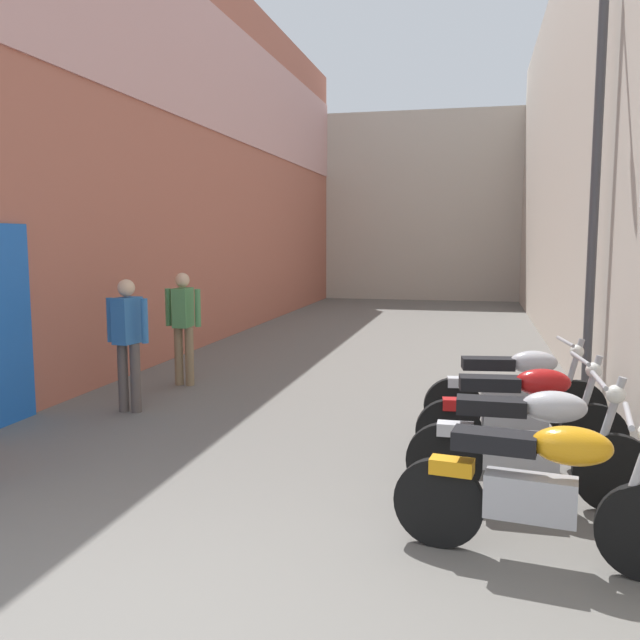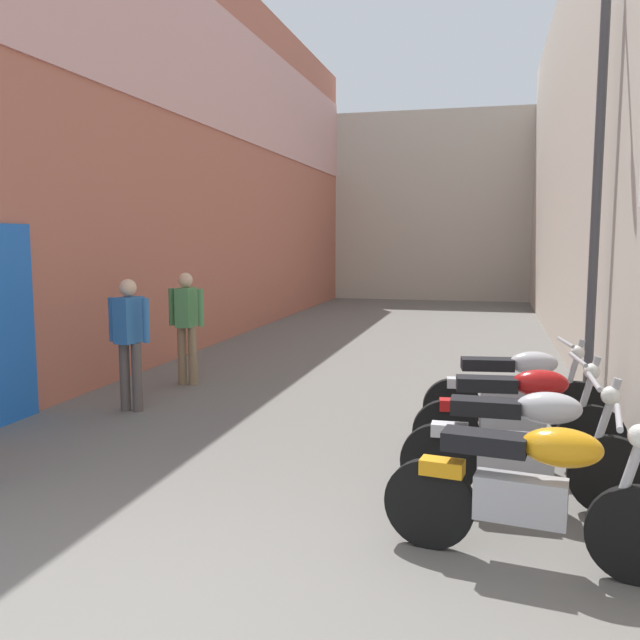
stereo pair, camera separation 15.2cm
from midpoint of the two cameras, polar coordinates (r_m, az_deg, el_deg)
name	(u,v)px [view 1 (the left image)]	position (r m, az deg, el deg)	size (l,w,h in m)	color
ground_plane	(359,365)	(10.92, 2.91, -3.83)	(35.69, 35.69, 0.00)	#66635E
building_left	(207,153)	(13.69, -9.94, 13.80)	(0.45, 19.69, 7.32)	#B76651
building_right	(573,148)	(12.74, 20.33, 13.51)	(0.45, 19.69, 7.18)	beige
building_far_end	(424,208)	(23.51, 8.60, 9.41)	(9.37, 2.00, 6.16)	beige
motorcycle_nearest	(541,486)	(4.51, 17.28, -13.33)	(1.84, 0.58, 1.04)	black
motorcycle_second	(529,441)	(5.42, 16.56, -9.85)	(1.85, 0.58, 1.04)	black
motorcycle_third	(522,413)	(6.25, 16.09, -7.57)	(1.85, 0.58, 1.04)	black
motorcycle_fourth	(516,389)	(7.21, 15.70, -5.65)	(1.84, 0.58, 1.04)	black
pedestrian_mid_alley	(128,335)	(8.17, -16.52, -1.24)	(0.52, 0.37, 1.57)	#564C47
pedestrian_further_down	(183,320)	(9.49, -11.99, 0.00)	(0.52, 0.35, 1.57)	#8C7251
street_lamp	(587,170)	(7.89, 21.22, 11.82)	(0.79, 0.18, 4.75)	#47474C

